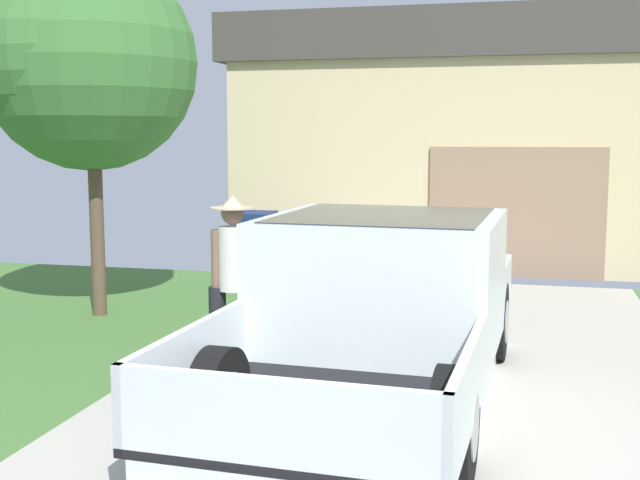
{
  "coord_description": "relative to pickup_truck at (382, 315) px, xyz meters",
  "views": [
    {
      "loc": [
        0.91,
        -3.71,
        2.31
      ],
      "look_at": [
        -0.84,
        3.41,
        1.35
      ],
      "focal_mm": 45.63,
      "sensor_mm": 36.0,
      "label": 1
    }
  ],
  "objects": [
    {
      "name": "pickup_truck",
      "position": [
        0.0,
        0.0,
        0.0
      ],
      "size": [
        2.21,
        5.09,
        1.61
      ],
      "rotation": [
        0.0,
        0.0,
        -0.05
      ],
      "color": "white",
      "rests_on": "ground"
    },
    {
      "name": "person_with_hat",
      "position": [
        -1.5,
        0.31,
        0.21
      ],
      "size": [
        0.48,
        0.43,
        1.73
      ],
      "rotation": [
        0.0,
        0.0,
        0.17
      ],
      "color": "black",
      "rests_on": "ground"
    },
    {
      "name": "handbag",
      "position": [
        -1.51,
        0.06,
        -0.6
      ],
      "size": [
        0.29,
        0.2,
        0.39
      ],
      "color": "#B24C56",
      "rests_on": "ground"
    },
    {
      "name": "house_with_garage",
      "position": [
        1.42,
        9.45,
        1.47
      ],
      "size": [
        10.81,
        6.34,
        4.34
      ],
      "color": "beige",
      "rests_on": "ground"
    },
    {
      "name": "front_yard_tree",
      "position": [
        -4.21,
        2.36,
        2.52
      ],
      "size": [
        2.72,
        2.76,
        4.56
      ],
      "color": "brown",
      "rests_on": "ground"
    },
    {
      "name": "wheeled_trash_bin",
      "position": [
        -2.93,
        5.21,
        -0.14
      ],
      "size": [
        0.6,
        0.72,
        1.08
      ],
      "color": "navy",
      "rests_on": "ground"
    }
  ]
}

